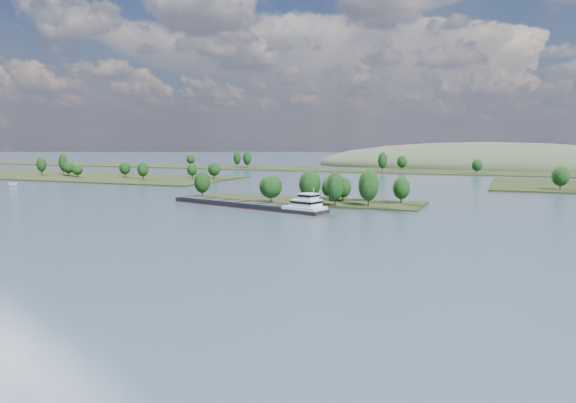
% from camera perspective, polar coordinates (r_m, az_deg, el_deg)
% --- Properties ---
extents(ground, '(1800.00, 1800.00, 0.00)m').
position_cam_1_polar(ground, '(175.99, -5.74, -2.08)').
color(ground, '#324457').
rests_on(ground, ground).
extents(tree_island, '(100.00, 34.21, 15.02)m').
position_cam_1_polar(tree_island, '(225.94, 2.50, 0.94)').
color(tree_island, black).
rests_on(tree_island, ground).
extents(left_bank, '(300.00, 80.00, 16.00)m').
position_cam_1_polar(left_bank, '(427.88, -24.58, 2.56)').
color(left_bank, black).
rests_on(left_bank, ground).
extents(back_shoreline, '(900.00, 60.00, 15.77)m').
position_cam_1_polar(back_shoreline, '(440.53, 12.42, 3.08)').
color(back_shoreline, black).
rests_on(back_shoreline, ground).
extents(hill_west, '(320.00, 160.00, 44.00)m').
position_cam_1_polar(hill_west, '(535.17, 19.65, 3.36)').
color(hill_west, '#3B4731').
rests_on(hill_west, ground).
extents(cargo_barge, '(70.76, 28.24, 9.64)m').
position_cam_1_polar(cargo_barge, '(209.40, -3.28, -0.34)').
color(cargo_barge, black).
rests_on(cargo_barge, ground).
extents(motorboat, '(5.94, 2.51, 2.25)m').
position_cam_1_polar(motorboat, '(336.22, -26.16, 1.59)').
color(motorboat, white).
rests_on(motorboat, ground).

